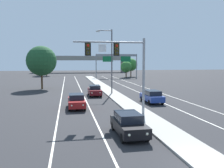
% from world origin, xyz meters
% --- Properties ---
extents(ground_plane, '(260.00, 260.00, 0.00)m').
position_xyz_m(ground_plane, '(0.00, 0.00, 0.00)').
color(ground_plane, '#28282B').
extents(median_island, '(2.40, 110.00, 0.15)m').
position_xyz_m(median_island, '(0.00, 18.00, 0.07)').
color(median_island, '#9E9B93').
rests_on(median_island, ground).
extents(lane_stripe_oncoming_center, '(0.14, 100.00, 0.01)m').
position_xyz_m(lane_stripe_oncoming_center, '(-4.70, 25.00, 0.00)').
color(lane_stripe_oncoming_center, silver).
rests_on(lane_stripe_oncoming_center, ground).
extents(lane_stripe_receding_center, '(0.14, 100.00, 0.01)m').
position_xyz_m(lane_stripe_receding_center, '(4.70, 25.00, 0.00)').
color(lane_stripe_receding_center, silver).
rests_on(lane_stripe_receding_center, ground).
extents(edge_stripe_left, '(0.14, 100.00, 0.01)m').
position_xyz_m(edge_stripe_left, '(-8.00, 25.00, 0.00)').
color(edge_stripe_left, silver).
rests_on(edge_stripe_left, ground).
extents(edge_stripe_right, '(0.14, 100.00, 0.01)m').
position_xyz_m(edge_stripe_right, '(8.00, 25.00, 0.00)').
color(edge_stripe_right, silver).
rests_on(edge_stripe_right, ground).
extents(overhead_signal_mast, '(6.72, 0.44, 7.20)m').
position_xyz_m(overhead_signal_mast, '(-2.04, 11.95, 5.31)').
color(overhead_signal_mast, gray).
rests_on(overhead_signal_mast, median_island).
extents(street_lamp_median, '(2.58, 0.28, 10.00)m').
position_xyz_m(street_lamp_median, '(-0.38, 27.70, 5.79)').
color(street_lamp_median, '#4C4C51').
rests_on(street_lamp_median, median_island).
extents(car_oncoming_black, '(1.89, 4.50, 1.58)m').
position_xyz_m(car_oncoming_black, '(-2.88, 5.98, 0.82)').
color(car_oncoming_black, black).
rests_on(car_oncoming_black, ground).
extents(car_oncoming_red, '(1.85, 4.48, 1.58)m').
position_xyz_m(car_oncoming_red, '(-6.13, 16.69, 0.82)').
color(car_oncoming_red, maroon).
rests_on(car_oncoming_red, ground).
extents(car_oncoming_darkred, '(1.87, 4.49, 1.58)m').
position_xyz_m(car_oncoming_darkred, '(-3.08, 26.16, 0.82)').
color(car_oncoming_darkred, '#5B0F14').
rests_on(car_oncoming_darkred, ground).
extents(car_receding_blue, '(1.87, 4.49, 1.58)m').
position_xyz_m(car_receding_blue, '(3.32, 18.65, 0.82)').
color(car_receding_blue, navy).
rests_on(car_receding_blue, ground).
extents(highway_sign_gantry, '(13.28, 0.42, 7.50)m').
position_xyz_m(highway_sign_gantry, '(8.20, 65.33, 6.16)').
color(highway_sign_gantry, gray).
rests_on(highway_sign_gantry, ground).
extents(overpass_bridge, '(42.40, 6.40, 7.65)m').
position_xyz_m(overpass_bridge, '(0.00, 104.48, 5.78)').
color(overpass_bridge, gray).
rests_on(overpass_bridge, ground).
extents(tree_far_left_c, '(3.45, 3.45, 4.99)m').
position_xyz_m(tree_far_left_c, '(-16.77, 82.70, 3.25)').
color(tree_far_left_c, '#4C3823').
rests_on(tree_far_left_c, ground).
extents(tree_far_left_b, '(5.58, 5.58, 8.07)m').
position_xyz_m(tree_far_left_b, '(-11.82, 37.02, 5.27)').
color(tree_far_left_b, '#4C3823').
rests_on(tree_far_left_b, ground).
extents(tree_far_right_c, '(4.30, 4.30, 6.22)m').
position_xyz_m(tree_far_right_c, '(14.14, 70.31, 4.06)').
color(tree_far_right_c, '#4C3823').
rests_on(tree_far_right_c, ground).
extents(tree_far_left_a, '(5.52, 5.52, 7.99)m').
position_xyz_m(tree_far_left_a, '(-14.38, 79.49, 5.22)').
color(tree_far_left_a, '#4C3823').
rests_on(tree_far_left_a, ground).
extents(tree_far_right_b, '(3.59, 3.59, 5.19)m').
position_xyz_m(tree_far_right_b, '(11.52, 66.39, 3.38)').
color(tree_far_right_b, '#4C3823').
rests_on(tree_far_right_b, ground).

